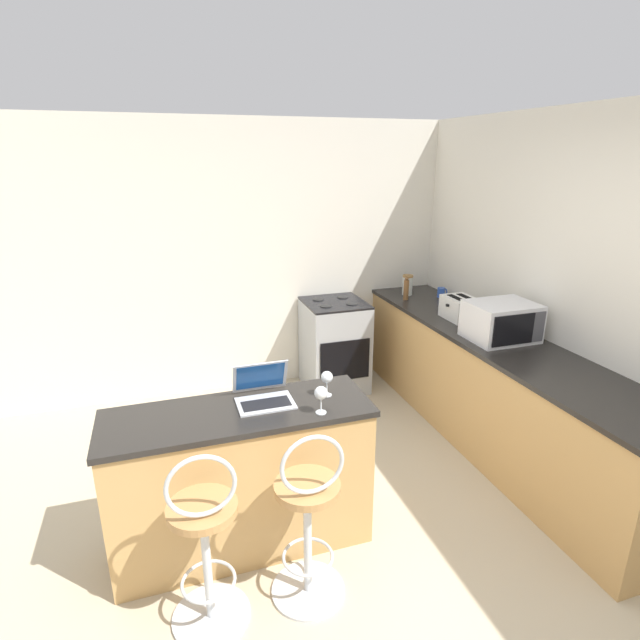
# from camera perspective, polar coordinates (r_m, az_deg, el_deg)

# --- Properties ---
(ground_plane) EXTENTS (20.00, 20.00, 0.00)m
(ground_plane) POSITION_cam_1_polar(r_m,az_deg,el_deg) (3.11, 4.36, -28.49)
(ground_plane) COLOR #BCAD8E
(wall_back) EXTENTS (12.00, 0.06, 2.60)m
(wall_back) POSITION_cam_1_polar(r_m,az_deg,el_deg) (4.91, -7.80, 6.84)
(wall_back) COLOR silver
(wall_back) RESTS_ON ground_plane
(breakfast_bar) EXTENTS (1.51, 0.52, 0.90)m
(breakfast_bar) POSITION_cam_1_polar(r_m,az_deg,el_deg) (3.11, -8.90, -17.49)
(breakfast_bar) COLOR tan
(breakfast_bar) RESTS_ON ground_plane
(counter_right) EXTENTS (0.68, 3.29, 0.90)m
(counter_right) POSITION_cam_1_polar(r_m,az_deg,el_deg) (4.34, 18.75, -7.37)
(counter_right) COLOR tan
(counter_right) RESTS_ON ground_plane
(bar_stool_near) EXTENTS (0.40, 0.40, 1.02)m
(bar_stool_near) POSITION_cam_1_polar(r_m,az_deg,el_deg) (2.69, -12.97, -23.64)
(bar_stool_near) COLOR silver
(bar_stool_near) RESTS_ON ground_plane
(bar_stool_far) EXTENTS (0.40, 0.40, 1.02)m
(bar_stool_far) POSITION_cam_1_polar(r_m,az_deg,el_deg) (2.76, -1.33, -21.91)
(bar_stool_far) COLOR silver
(bar_stool_far) RESTS_ON ground_plane
(laptop) EXTENTS (0.32, 0.29, 0.22)m
(laptop) POSITION_cam_1_polar(r_m,az_deg,el_deg) (2.95, -6.51, -8.09)
(laptop) COLOR #B7BABF
(laptop) RESTS_ON breakfast_bar
(microwave) EXTENTS (0.50, 0.40, 0.29)m
(microwave) POSITION_cam_1_polar(r_m,az_deg,el_deg) (4.08, 20.03, -0.14)
(microwave) COLOR silver
(microwave) RESTS_ON counter_right
(toaster) EXTENTS (0.26, 0.31, 0.20)m
(toaster) POSITION_cam_1_polar(r_m,az_deg,el_deg) (4.50, 15.71, 1.31)
(toaster) COLOR silver
(toaster) RESTS_ON counter_right
(stove_range) EXTENTS (0.58, 0.61, 0.91)m
(stove_range) POSITION_cam_1_polar(r_m,az_deg,el_deg) (5.01, 1.65, -2.90)
(stove_range) COLOR #9EA3A8
(stove_range) RESTS_ON ground_plane
(storage_jar) EXTENTS (0.11, 0.11, 0.20)m
(storage_jar) POSITION_cam_1_polar(r_m,az_deg,el_deg) (5.17, 9.97, 3.98)
(storage_jar) COLOR silver
(storage_jar) RESTS_ON counter_right
(wine_glass_short) EXTENTS (0.07, 0.07, 0.16)m
(wine_glass_short) POSITION_cam_1_polar(r_m,az_deg,el_deg) (2.76, 0.12, -8.44)
(wine_glass_short) COLOR silver
(wine_glass_short) RESTS_ON breakfast_bar
(wine_glass_tall) EXTENTS (0.07, 0.07, 0.15)m
(wine_glass_tall) POSITION_cam_1_polar(r_m,az_deg,el_deg) (2.95, 0.79, -6.65)
(wine_glass_tall) COLOR silver
(wine_glass_tall) RESTS_ON breakfast_bar
(pepper_mill) EXTENTS (0.05, 0.05, 0.23)m
(pepper_mill) POSITION_cam_1_polar(r_m,az_deg,el_deg) (4.98, 9.82, 3.54)
(pepper_mill) COLOR brown
(pepper_mill) RESTS_ON counter_right
(mug_blue) EXTENTS (0.09, 0.07, 0.10)m
(mug_blue) POSITION_cam_1_polar(r_m,az_deg,el_deg) (5.16, 13.70, 3.08)
(mug_blue) COLOR #2D51AD
(mug_blue) RESTS_ON counter_right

